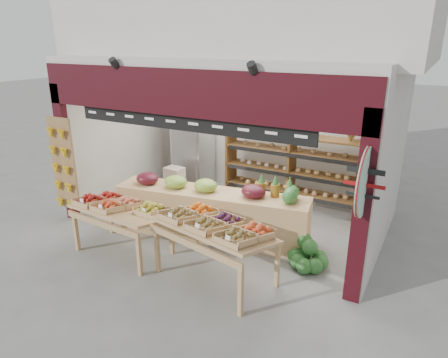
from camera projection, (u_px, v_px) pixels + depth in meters
ground at (218, 227)px, 7.66m from camera, size 60.00×60.00×0.00m
shop_structure at (259, 11)px, 7.69m from camera, size 6.36×5.12×5.40m
banana_board at (62, 166)px, 7.58m from camera, size 0.60×0.15×1.80m
gift_sign at (365, 182)px, 4.87m from camera, size 0.04×0.93×0.92m
back_shelving at (292, 156)px, 8.31m from camera, size 2.93×0.48×1.82m
refrigerator at (193, 146)px, 9.50m from camera, size 0.81×0.81×2.00m
cardboard_stack at (183, 188)px, 8.94m from camera, size 1.01×0.74×0.70m
mid_counter at (210, 212)px, 7.14m from camera, size 3.54×1.27×1.09m
display_table_left at (118, 208)px, 6.57m from camera, size 1.61×0.95×1.00m
display_table_right at (215, 227)px, 5.71m from camera, size 1.88×1.27×1.09m
watermelon_pile at (308, 257)px, 6.25m from camera, size 0.66×0.63×0.48m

